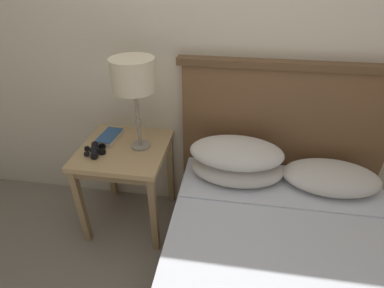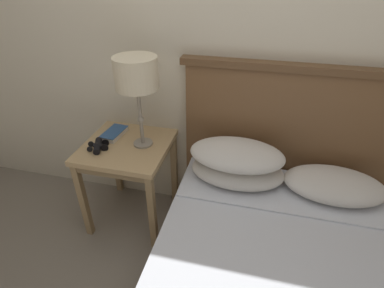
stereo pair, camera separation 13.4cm
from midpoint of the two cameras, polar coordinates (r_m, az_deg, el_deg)
wall_back at (r=1.97m, az=3.49°, el=18.58°), size 8.00×0.06×2.60m
nightstand at (r=2.14m, az=-14.37°, el=-2.60°), size 0.58×0.58×0.67m
bed at (r=1.81m, az=14.74°, el=-23.17°), size 1.44×1.87×1.23m
table_lamp at (r=1.86m, az=-13.19°, el=12.31°), size 0.27×0.27×0.60m
book_on_nightstand at (r=2.20m, az=-17.18°, el=1.30°), size 0.14×0.22×0.04m
binoculars_pair at (r=2.07m, az=-19.82°, el=-1.16°), size 0.16×0.16×0.05m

